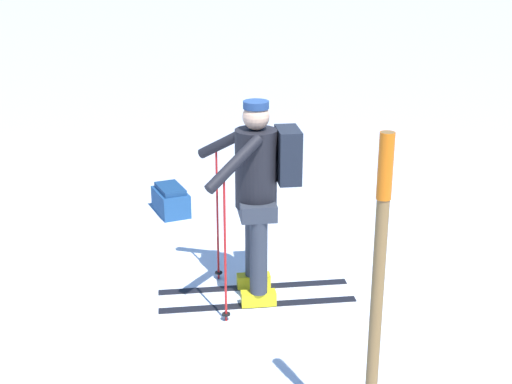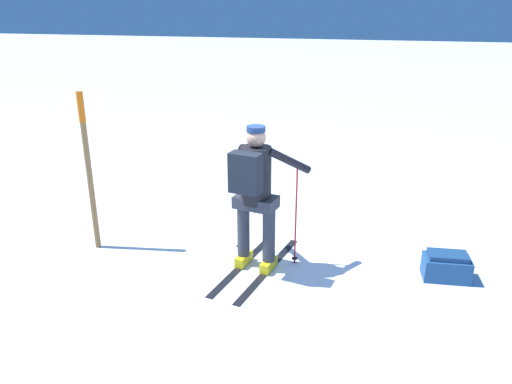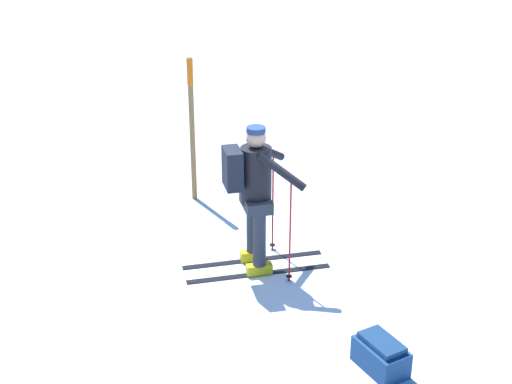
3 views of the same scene
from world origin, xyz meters
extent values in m
plane|color=white|center=(0.00, 0.00, 0.00)|extent=(80.00, 80.00, 0.00)
cube|color=black|center=(-0.02, -0.24, 0.01)|extent=(1.70, 0.40, 0.01)
cube|color=yellow|center=(-0.02, -0.24, 0.07)|extent=(0.32, 0.16, 0.12)
cylinder|color=#2D333D|center=(-0.02, -0.24, 0.49)|extent=(0.15, 0.15, 0.73)
cube|color=black|center=(0.05, 0.09, 0.01)|extent=(1.70, 0.40, 0.01)
cube|color=yellow|center=(0.05, 0.09, 0.07)|extent=(0.32, 0.16, 0.12)
cylinder|color=#2D333D|center=(0.05, 0.09, 0.49)|extent=(0.15, 0.15, 0.73)
cube|color=#2D333D|center=(0.02, -0.07, 0.86)|extent=(0.38, 0.53, 0.14)
cylinder|color=black|center=(0.02, -0.07, 1.19)|extent=(0.35, 0.35, 0.66)
sphere|color=tan|center=(0.02, -0.07, 1.63)|extent=(0.22, 0.22, 0.22)
cylinder|color=navy|center=(0.02, -0.07, 1.73)|extent=(0.21, 0.21, 0.06)
cube|color=black|center=(0.28, -0.12, 1.30)|extent=(0.24, 0.37, 0.45)
cylinder|color=red|center=(-0.35, -0.40, 0.64)|extent=(0.02, 0.02, 1.28)
cylinder|color=black|center=(-0.35, -0.40, 0.06)|extent=(0.07, 0.07, 0.01)
cylinder|color=black|center=(-0.25, -0.35, 1.34)|extent=(0.55, 0.33, 0.38)
cylinder|color=red|center=(-0.21, 0.36, 0.64)|extent=(0.02, 0.02, 1.28)
cylinder|color=black|center=(-0.21, 0.36, 0.06)|extent=(0.07, 0.07, 0.01)
cylinder|color=black|center=(-0.13, 0.28, 1.34)|extent=(0.46, 0.48, 0.38)
cube|color=navy|center=(-0.29, 2.14, 0.13)|extent=(0.37, 0.55, 0.27)
cube|color=navy|center=(-0.29, 2.14, 0.30)|extent=(0.29, 0.46, 0.06)
cylinder|color=olive|center=(0.03, -2.23, 1.02)|extent=(0.07, 0.07, 2.05)
cylinder|color=orange|center=(0.03, -2.23, 1.86)|extent=(0.08, 0.08, 0.37)
camera|label=1|loc=(-1.73, -5.41, 3.01)|focal=50.00mm
camera|label=2|loc=(5.21, 1.30, 3.03)|focal=35.00mm
camera|label=3|loc=(2.99, 6.67, 4.28)|focal=50.00mm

